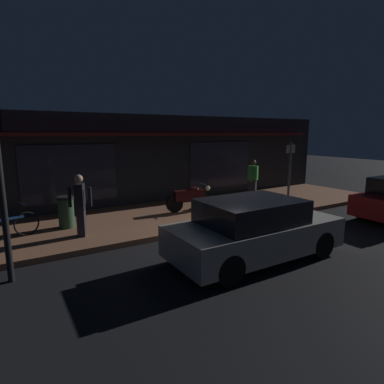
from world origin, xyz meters
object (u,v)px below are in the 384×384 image
Objects in this scene: motorcycle at (190,197)px; sign_post at (290,170)px; bicycle_parked at (6,227)px; trash_bin at (66,212)px; person_bystander at (253,179)px; parked_car_near at (254,230)px; person_photographer at (80,204)px.

sign_post is at bearing -15.35° from motorcycle.
trash_bin reaches higher than bicycle_parked.
parked_car_near is (-3.94, -4.46, -0.32)m from person_bystander.
person_photographer and person_bystander have the same top height.
trash_bin is 0.23× the size of parked_car_near.
bicycle_parked is 8.85m from person_bystander.
trash_bin is (-4.14, 0.15, -0.03)m from motorcycle.
motorcycle is 1.02× the size of person_photographer.
person_bystander is (3.14, 0.25, 0.38)m from motorcycle.
person_photographer is 7.77m from sign_post.
trash_bin is at bearing -179.24° from person_bystander.
bicycle_parked is 0.96× the size of person_photographer.
motorcycle is 0.41× the size of parked_car_near.
trash_bin is (1.55, 0.38, 0.11)m from bicycle_parked.
parked_car_near reaches higher than bicycle_parked.
person_photographer is 0.41× the size of parked_car_near.
motorcycle is 3.17m from person_bystander.
parked_car_near is (3.34, -4.36, 0.08)m from trash_bin.
person_bystander is 7.29m from trash_bin.
bicycle_parked is at bearing -176.92° from person_bystander.
sign_post is at bearing -62.38° from person_bystander.
person_bystander is at bearing 0.76° from trash_bin.
parked_car_near is (3.13, -3.32, -0.32)m from person_photographer.
person_photographer is at bearing -20.75° from bicycle_parked.
motorcycle is at bearing 79.29° from parked_car_near.
bicycle_parked is 1.94m from person_photographer.
person_bystander is at bearing 117.62° from sign_post.
motorcycle is 4.14m from trash_bin.
person_bystander reaches higher than parked_car_near.
person_bystander is 1.54m from sign_post.
sign_post reaches higher than person_bystander.
sign_post is 8.09m from trash_bin.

